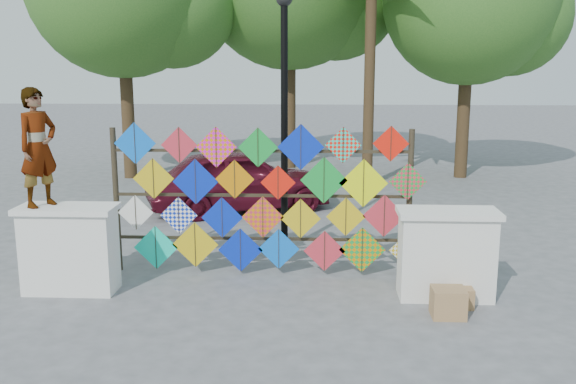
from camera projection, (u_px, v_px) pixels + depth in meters
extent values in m
plane|color=gray|center=(257.00, 289.00, 9.47)|extent=(80.00, 80.00, 0.00)
cube|color=white|center=(70.00, 252.00, 9.28)|extent=(1.30, 0.55, 1.20)
cube|color=white|center=(67.00, 209.00, 9.15)|extent=(1.40, 0.65, 0.08)
cube|color=white|center=(446.00, 257.00, 9.03)|extent=(1.30, 0.55, 1.20)
cube|color=white|center=(448.00, 213.00, 8.90)|extent=(1.40, 0.65, 0.08)
cylinder|color=#2E261A|center=(116.00, 200.00, 10.13)|extent=(0.09, 0.09, 2.30)
cylinder|color=#2E261A|center=(409.00, 203.00, 9.92)|extent=(0.09, 0.09, 2.30)
cube|color=#2E261A|center=(262.00, 239.00, 10.14)|extent=(4.60, 0.04, 0.04)
cube|color=#2E261A|center=(261.00, 195.00, 10.00)|extent=(4.60, 0.04, 0.04)
cube|color=#2E261A|center=(261.00, 151.00, 9.86)|extent=(4.60, 0.04, 0.04)
cube|color=blue|center=(135.00, 143.00, 9.87)|extent=(0.65, 0.01, 0.65)
cube|color=#2E261A|center=(135.00, 143.00, 9.86)|extent=(0.01, 0.01, 0.64)
cube|color=red|center=(179.00, 145.00, 9.84)|extent=(0.56, 0.01, 0.56)
cube|color=#2E261A|center=(179.00, 145.00, 9.83)|extent=(0.01, 0.01, 0.55)
cube|color=orange|center=(216.00, 147.00, 9.82)|extent=(0.64, 0.01, 0.64)
cube|color=#2E261A|center=(216.00, 147.00, 9.81)|extent=(0.01, 0.01, 0.63)
cube|color=#129731|center=(258.00, 147.00, 9.79)|extent=(0.61, 0.01, 0.61)
cube|color=#2E261A|center=(258.00, 147.00, 9.78)|extent=(0.01, 0.01, 0.60)
cube|color=#0826BE|center=(301.00, 147.00, 9.76)|extent=(0.71, 0.01, 0.71)
cube|color=#2E261A|center=(301.00, 147.00, 9.75)|extent=(0.01, 0.01, 0.70)
cube|color=red|center=(343.00, 145.00, 9.72)|extent=(0.56, 0.01, 0.56)
cube|color=#2E261A|center=(343.00, 145.00, 9.71)|extent=(0.01, 0.01, 0.55)
cube|color=red|center=(391.00, 144.00, 9.68)|extent=(0.55, 0.01, 0.55)
cube|color=#2E261A|center=(391.00, 144.00, 9.67)|extent=(0.01, 0.01, 0.54)
cube|color=gold|center=(153.00, 179.00, 9.92)|extent=(0.64, 0.01, 0.64)
cube|color=#2E261A|center=(153.00, 179.00, 9.91)|extent=(0.01, 0.01, 0.63)
cube|color=#0826BE|center=(196.00, 182.00, 9.90)|extent=(0.71, 0.01, 0.71)
cube|color=#2E261A|center=(195.00, 182.00, 9.89)|extent=(0.01, 0.01, 0.70)
cube|color=orange|center=(235.00, 179.00, 9.87)|extent=(0.61, 0.01, 0.61)
cube|color=#2E261A|center=(235.00, 179.00, 9.86)|extent=(0.01, 0.01, 0.60)
cube|color=red|center=(278.00, 183.00, 9.85)|extent=(0.54, 0.01, 0.54)
cube|color=#2E261A|center=(278.00, 183.00, 9.83)|extent=(0.01, 0.01, 0.53)
cube|color=#129731|center=(324.00, 180.00, 9.81)|extent=(0.73, 0.01, 0.73)
cube|color=#2E261A|center=(324.00, 180.00, 9.79)|extent=(0.01, 0.01, 0.71)
cube|color=#F0FF0A|center=(363.00, 183.00, 9.79)|extent=(0.75, 0.01, 0.75)
cube|color=#2E261A|center=(364.00, 183.00, 9.77)|extent=(0.01, 0.01, 0.74)
cube|color=#129731|center=(408.00, 182.00, 9.75)|extent=(0.58, 0.01, 0.58)
cube|color=#2E261A|center=(408.00, 182.00, 9.74)|extent=(0.01, 0.01, 0.57)
cube|color=white|center=(136.00, 212.00, 10.01)|extent=(0.56, 0.01, 0.56)
cube|color=#2E261A|center=(135.00, 213.00, 10.00)|extent=(0.01, 0.01, 0.55)
cube|color=#0826BE|center=(179.00, 215.00, 9.98)|extent=(0.59, 0.01, 0.59)
cube|color=#2E261A|center=(179.00, 216.00, 9.97)|extent=(0.01, 0.01, 0.58)
cube|color=#0826BE|center=(222.00, 218.00, 9.96)|extent=(0.65, 0.01, 0.65)
cube|color=#2E261A|center=(222.00, 218.00, 9.95)|extent=(0.01, 0.01, 0.64)
cube|color=orange|center=(263.00, 217.00, 9.93)|extent=(0.66, 0.01, 0.66)
cube|color=#2E261A|center=(263.00, 217.00, 9.92)|extent=(0.01, 0.01, 0.65)
cube|color=gold|center=(301.00, 219.00, 9.90)|extent=(0.63, 0.01, 0.63)
cube|color=#2E261A|center=(301.00, 219.00, 9.89)|extent=(0.01, 0.01, 0.61)
cube|color=gold|center=(346.00, 217.00, 9.86)|extent=(0.61, 0.01, 0.61)
cube|color=#2E261A|center=(346.00, 217.00, 9.85)|extent=(0.01, 0.01, 0.59)
cube|color=red|center=(384.00, 216.00, 9.83)|extent=(0.67, 0.01, 0.67)
cube|color=#2E261A|center=(384.00, 216.00, 9.82)|extent=(0.01, 0.01, 0.65)
cube|color=#0DDEB6|center=(156.00, 248.00, 10.07)|extent=(0.70, 0.01, 0.70)
cube|color=#2E261A|center=(156.00, 248.00, 10.05)|extent=(0.01, 0.01, 0.69)
cube|color=gold|center=(195.00, 245.00, 10.03)|extent=(0.73, 0.01, 0.73)
cube|color=#2E261A|center=(195.00, 245.00, 10.01)|extent=(0.01, 0.01, 0.72)
cube|color=#0826BE|center=(240.00, 250.00, 10.01)|extent=(0.70, 0.01, 0.70)
cube|color=#2E261A|center=(240.00, 250.00, 10.00)|extent=(0.01, 0.01, 0.69)
cube|color=blue|center=(279.00, 249.00, 9.98)|extent=(0.64, 0.01, 0.64)
cube|color=#2E261A|center=(279.00, 249.00, 9.97)|extent=(0.01, 0.01, 0.63)
cube|color=red|center=(325.00, 251.00, 9.95)|extent=(0.65, 0.01, 0.65)
cube|color=#2E261A|center=(325.00, 251.00, 9.94)|extent=(0.01, 0.01, 0.64)
cube|color=#129731|center=(362.00, 250.00, 9.92)|extent=(0.72, 0.01, 0.72)
cube|color=#2E261A|center=(362.00, 250.00, 9.91)|extent=(0.01, 0.01, 0.71)
cube|color=white|center=(408.00, 251.00, 9.89)|extent=(0.58, 0.01, 0.58)
cube|color=#2E261A|center=(408.00, 251.00, 9.87)|extent=(0.01, 0.01, 0.57)
cylinder|color=#48351F|center=(128.00, 110.00, 18.09)|extent=(0.36, 0.36, 3.85)
sphere|color=#2D631F|center=(172.00, 2.00, 17.73)|extent=(3.64, 3.64, 3.64)
cylinder|color=#48351F|center=(290.00, 101.00, 19.82)|extent=(0.36, 0.36, 4.12)
cylinder|color=#48351F|center=(463.00, 115.00, 18.18)|extent=(0.36, 0.36, 3.58)
sphere|color=#2D631F|center=(510.00, 16.00, 17.86)|extent=(3.36, 3.36, 3.36)
cylinder|color=#48351F|center=(369.00, 82.00, 16.64)|extent=(0.28, 0.28, 5.50)
imported|color=#99999E|center=(38.00, 147.00, 8.99)|extent=(0.65, 0.73, 1.68)
imported|color=#560E1F|center=(240.00, 180.00, 14.34)|extent=(4.41, 3.01, 1.39)
cylinder|color=black|center=(284.00, 133.00, 10.99)|extent=(0.12, 0.12, 4.20)
cube|color=tan|center=(448.00, 303.00, 8.43)|extent=(0.43, 0.39, 0.39)
cube|color=tan|center=(460.00, 297.00, 8.78)|extent=(0.33, 0.31, 0.28)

